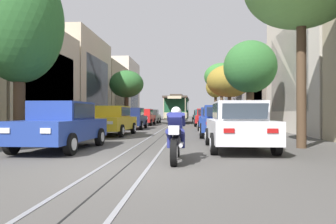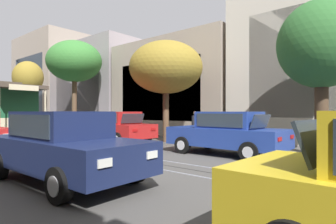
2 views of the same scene
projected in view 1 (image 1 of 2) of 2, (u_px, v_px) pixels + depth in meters
The scene contains 25 objects.
ground_plane at pixel (173, 127), 26.54m from camera, with size 160.00×160.00×0.00m, color #4C4947.
trolley_track_rails at pixel (175, 125), 29.53m from camera, with size 1.14×57.93×0.01m.
building_facade_left at pixel (78, 85), 31.78m from camera, with size 5.70×49.63×9.59m.
building_facade_right at pixel (275, 81), 30.57m from camera, with size 5.52×49.63×10.57m.
parked_car_blue_near_left at pixel (62, 125), 10.23m from camera, with size 2.07×4.39×1.58m.
parked_car_yellow_second_left at pixel (112, 120), 16.69m from camera, with size 2.12×4.41×1.58m.
parked_car_navy_mid_left at pixel (132, 118), 23.13m from camera, with size 2.05×4.38×1.58m.
parked_car_red_fourth_left at pixel (144, 117), 29.87m from camera, with size 2.03×4.37×1.58m.
parked_car_silver_fifth_left at pixel (151, 116), 36.14m from camera, with size 2.01×4.36×1.58m.
parked_car_white_near_right at pixel (238, 125), 10.12m from camera, with size 2.00×4.36×1.58m.
parked_car_blue_second_right at pixel (219, 121), 15.67m from camera, with size 2.12×4.41×1.58m.
parked_car_blue_mid_right at pixel (212, 119), 21.77m from camera, with size 2.08×4.40×1.58m.
parked_car_red_fourth_right at pixel (205, 117), 27.94m from camera, with size 2.13×4.42×1.58m.
parked_car_teal_fifth_right at pixel (202, 117), 33.88m from camera, with size 2.01×4.36×1.58m.
parked_car_silver_sixth_right at pixel (200, 116), 40.30m from camera, with size 2.00×4.36×1.58m.
street_tree_kerb_left_near at pixel (19, 24), 11.82m from camera, with size 3.36×3.00×6.97m.
street_tree_kerb_left_second at pixel (126, 84), 32.30m from camera, with size 3.59×3.31×5.65m.
street_tree_kerb_right_second at pixel (250, 68), 18.95m from camera, with size 3.23×3.08×5.64m.
street_tree_kerb_right_mid at pixel (229, 81), 26.16m from camera, with size 3.85×3.84×5.27m.
street_tree_kerb_right_fourth at pixel (222, 77), 35.52m from camera, with size 4.00×4.26×6.93m.
street_tree_kerb_right_far at pixel (216, 88), 43.58m from camera, with size 2.73×2.82×6.36m.
cable_car_trolley at pixel (177, 109), 36.64m from camera, with size 2.78×9.17×3.28m.
motorcycle_with_rider at pixel (176, 135), 7.70m from camera, with size 0.56×1.99×1.37m.
pedestrian_on_left_pavement at pixel (254, 117), 25.49m from camera, with size 0.55×0.40×1.60m.
pedestrian_on_right_pavement at pixel (113, 115), 29.86m from camera, with size 0.55×0.30×1.71m.
Camera 1 is at (1.43, -6.54, 1.21)m, focal length 33.05 mm.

